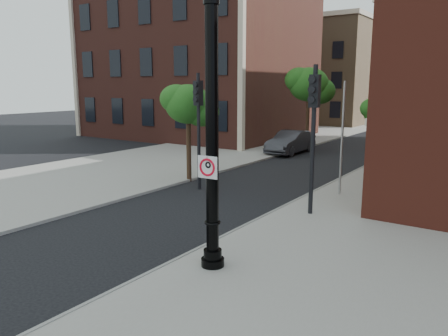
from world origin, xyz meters
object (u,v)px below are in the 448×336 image
Objects in this scene: parked_car at (291,142)px; traffic_signal_right at (314,116)px; no_parking_sign at (208,167)px; traffic_signal_left at (198,112)px; lamppost at (212,145)px.

parked_car is 15.24m from traffic_signal_right.
traffic_signal_left is (-5.76, 7.04, 0.78)m from no_parking_sign.
lamppost reaches higher than traffic_signal_left.
no_parking_sign is 6.07m from traffic_signal_right.
no_parking_sign is 20.46m from parked_car.
parked_car is at bearing 113.51° from traffic_signal_right.
no_parking_sign is at bearing -92.80° from lamppost.
traffic_signal_right is (7.21, -13.12, 2.87)m from parked_car.
traffic_signal_right is at bearing 84.96° from no_parking_sign.
traffic_signal_left reaches higher than parked_car.
lamppost is 5.83m from traffic_signal_right.
lamppost reaches higher than parked_car.
traffic_signal_right reaches higher than parked_car.
traffic_signal_right reaches higher than no_parking_sign.
traffic_signal_right is at bearing -3.48° from traffic_signal_left.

